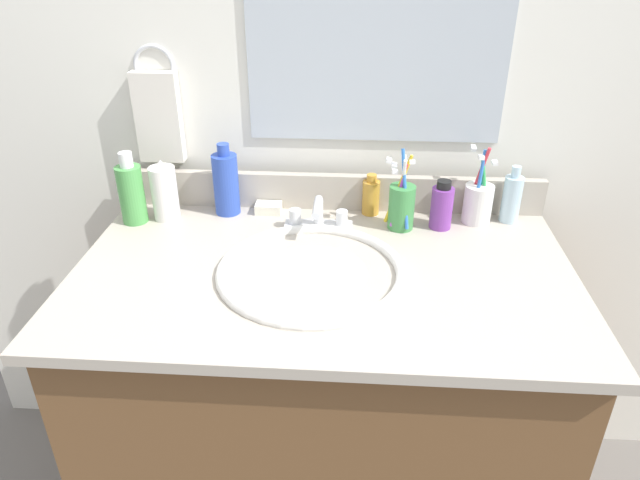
{
  "coord_description": "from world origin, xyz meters",
  "views": [
    {
      "loc": [
        0.06,
        -1.03,
        1.44
      ],
      "look_at": [
        -0.01,
        0.0,
        0.88
      ],
      "focal_mm": 32.54,
      "sensor_mm": 36.0,
      "label": 1
    }
  ],
  "objects_px": {
    "cup_green": "(401,204)",
    "faucet": "(318,219)",
    "bottle_lotion_white": "(165,192)",
    "bottle_toner_green": "(131,193)",
    "bottle_shampoo_blue": "(226,183)",
    "soap_bar": "(269,208)",
    "cup_white_ceramic": "(478,201)",
    "bottle_cream_purple": "(442,206)",
    "hand_towel": "(159,117)",
    "bottle_oil_amber": "(371,196)",
    "bottle_gel_clear": "(512,198)"
  },
  "relations": [
    {
      "from": "faucet",
      "to": "bottle_lotion_white",
      "type": "xyz_separation_m",
      "value": [
        -0.37,
        0.04,
        0.04
      ]
    },
    {
      "from": "bottle_gel_clear",
      "to": "bottle_toner_green",
      "type": "height_order",
      "value": "bottle_toner_green"
    },
    {
      "from": "cup_white_ceramic",
      "to": "bottle_gel_clear",
      "type": "bearing_deg",
      "value": 6.72
    },
    {
      "from": "hand_towel",
      "to": "soap_bar",
      "type": "height_order",
      "value": "hand_towel"
    },
    {
      "from": "faucet",
      "to": "bottle_lotion_white",
      "type": "distance_m",
      "value": 0.38
    },
    {
      "from": "bottle_oil_amber",
      "to": "faucet",
      "type": "bearing_deg",
      "value": -141.59
    },
    {
      "from": "bottle_shampoo_blue",
      "to": "cup_green",
      "type": "bearing_deg",
      "value": -7.24
    },
    {
      "from": "bottle_oil_amber",
      "to": "bottle_toner_green",
      "type": "xyz_separation_m",
      "value": [
        -0.57,
        -0.08,
        0.03
      ]
    },
    {
      "from": "hand_towel",
      "to": "faucet",
      "type": "xyz_separation_m",
      "value": [
        0.4,
        -0.14,
        -0.19
      ]
    },
    {
      "from": "hand_towel",
      "to": "cup_green",
      "type": "relative_size",
      "value": 1.14
    },
    {
      "from": "bottle_oil_amber",
      "to": "cup_green",
      "type": "bearing_deg",
      "value": -46.28
    },
    {
      "from": "cup_white_ceramic",
      "to": "cup_green",
      "type": "relative_size",
      "value": 0.99
    },
    {
      "from": "bottle_shampoo_blue",
      "to": "bottle_toner_green",
      "type": "distance_m",
      "value": 0.22
    },
    {
      "from": "bottle_cream_purple",
      "to": "bottle_oil_amber",
      "type": "bearing_deg",
      "value": 158.69
    },
    {
      "from": "faucet",
      "to": "cup_white_ceramic",
      "type": "relative_size",
      "value": 0.84
    },
    {
      "from": "cup_white_ceramic",
      "to": "hand_towel",
      "type": "bearing_deg",
      "value": 174.59
    },
    {
      "from": "bottle_oil_amber",
      "to": "cup_white_ceramic",
      "type": "xyz_separation_m",
      "value": [
        0.25,
        -0.03,
        0.01
      ]
    },
    {
      "from": "bottle_toner_green",
      "to": "soap_bar",
      "type": "xyz_separation_m",
      "value": [
        0.31,
        0.07,
        -0.06
      ]
    },
    {
      "from": "bottle_toner_green",
      "to": "bottle_gel_clear",
      "type": "bearing_deg",
      "value": 4.11
    },
    {
      "from": "faucet",
      "to": "soap_bar",
      "type": "bearing_deg",
      "value": 146.91
    },
    {
      "from": "bottle_lotion_white",
      "to": "soap_bar",
      "type": "height_order",
      "value": "bottle_lotion_white"
    },
    {
      "from": "bottle_gel_clear",
      "to": "soap_bar",
      "type": "relative_size",
      "value": 2.2
    },
    {
      "from": "bottle_lotion_white",
      "to": "bottle_cream_purple",
      "type": "bearing_deg",
      "value": -0.33
    },
    {
      "from": "bottle_shampoo_blue",
      "to": "bottle_toner_green",
      "type": "xyz_separation_m",
      "value": [
        -0.21,
        -0.06,
        -0.0
      ]
    },
    {
      "from": "bottle_toner_green",
      "to": "cup_white_ceramic",
      "type": "relative_size",
      "value": 0.92
    },
    {
      "from": "cup_white_ceramic",
      "to": "soap_bar",
      "type": "xyz_separation_m",
      "value": [
        -0.51,
        0.02,
        -0.04
      ]
    },
    {
      "from": "hand_towel",
      "to": "bottle_gel_clear",
      "type": "bearing_deg",
      "value": -4.28
    },
    {
      "from": "bottle_gel_clear",
      "to": "bottle_oil_amber",
      "type": "bearing_deg",
      "value": 176.87
    },
    {
      "from": "bottle_gel_clear",
      "to": "cup_green",
      "type": "bearing_deg",
      "value": -168.37
    },
    {
      "from": "cup_green",
      "to": "bottle_toner_green",
      "type": "bearing_deg",
      "value": -179.07
    },
    {
      "from": "bottle_oil_amber",
      "to": "cup_green",
      "type": "xyz_separation_m",
      "value": [
        0.07,
        -0.07,
        0.01
      ]
    },
    {
      "from": "bottle_shampoo_blue",
      "to": "cup_green",
      "type": "height_order",
      "value": "cup_green"
    },
    {
      "from": "bottle_oil_amber",
      "to": "soap_bar",
      "type": "height_order",
      "value": "bottle_oil_amber"
    },
    {
      "from": "bottle_toner_green",
      "to": "cup_green",
      "type": "relative_size",
      "value": 0.91
    },
    {
      "from": "bottle_oil_amber",
      "to": "cup_white_ceramic",
      "type": "height_order",
      "value": "cup_white_ceramic"
    },
    {
      "from": "bottle_gel_clear",
      "to": "bottle_lotion_white",
      "type": "distance_m",
      "value": 0.83
    },
    {
      "from": "faucet",
      "to": "bottle_toner_green",
      "type": "distance_m",
      "value": 0.45
    },
    {
      "from": "faucet",
      "to": "cup_white_ceramic",
      "type": "distance_m",
      "value": 0.38
    },
    {
      "from": "bottle_oil_amber",
      "to": "bottle_gel_clear",
      "type": "bearing_deg",
      "value": -3.13
    },
    {
      "from": "bottle_shampoo_blue",
      "to": "bottle_lotion_white",
      "type": "distance_m",
      "value": 0.15
    },
    {
      "from": "bottle_cream_purple",
      "to": "bottle_lotion_white",
      "type": "distance_m",
      "value": 0.66
    },
    {
      "from": "bottle_lotion_white",
      "to": "soap_bar",
      "type": "bearing_deg",
      "value": 11.16
    },
    {
      "from": "bottle_toner_green",
      "to": "bottle_cream_purple",
      "type": "xyz_separation_m",
      "value": [
        0.73,
        0.02,
        -0.02
      ]
    },
    {
      "from": "bottle_gel_clear",
      "to": "bottle_toner_green",
      "type": "xyz_separation_m",
      "value": [
        -0.9,
        -0.06,
        0.02
      ]
    },
    {
      "from": "faucet",
      "to": "bottle_oil_amber",
      "type": "xyz_separation_m",
      "value": [
        0.12,
        0.1,
        0.02
      ]
    },
    {
      "from": "bottle_cream_purple",
      "to": "bottle_lotion_white",
      "type": "bearing_deg",
      "value": 179.67
    },
    {
      "from": "bottle_toner_green",
      "to": "cup_green",
      "type": "bearing_deg",
      "value": 0.93
    },
    {
      "from": "cup_white_ceramic",
      "to": "bottle_toner_green",
      "type": "bearing_deg",
      "value": -176.15
    },
    {
      "from": "cup_green",
      "to": "hand_towel",
      "type": "bearing_deg",
      "value": 168.68
    },
    {
      "from": "cup_green",
      "to": "faucet",
      "type": "bearing_deg",
      "value": -172.68
    }
  ]
}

